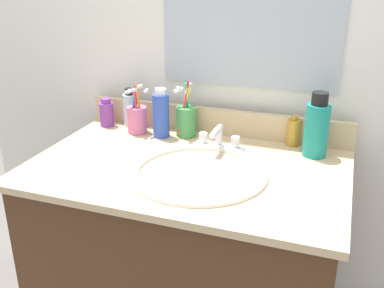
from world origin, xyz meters
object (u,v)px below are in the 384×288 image
bottle_oil_amber (293,132)px  cup_green (186,120)px  cup_pink (137,118)px  bottle_gel_clear (130,109)px  bottle_cream_purple (107,113)px  faucet (218,141)px  bottle_mouthwash_teal (317,128)px  bottle_shampoo_blue (161,114)px

bottle_oil_amber → cup_green: bearing=-174.1°
bottle_oil_amber → cup_pink: (-0.54, -0.07, 0.01)m
bottle_gel_clear → cup_pink: size_ratio=0.77×
cup_pink → cup_green: 0.18m
cup_pink → cup_green: (0.17, 0.03, 0.00)m
cup_green → cup_pink: bearing=-170.5°
bottle_cream_purple → cup_green: cup_green is taller
faucet → bottle_mouthwash_teal: bottle_mouthwash_teal is taller
bottle_oil_amber → bottle_mouthwash_teal: bearing=-40.3°
faucet → bottle_oil_amber: size_ratio=1.57×
bottle_shampoo_blue → bottle_oil_amber: (0.44, 0.07, -0.03)m
cup_green → bottle_mouthwash_teal: bearing=-3.5°
bottle_shampoo_blue → bottle_gel_clear: bottle_shampoo_blue is taller
faucet → bottle_mouthwash_teal: size_ratio=0.78×
bottle_gel_clear → bottle_cream_purple: bearing=-158.3°
bottle_cream_purple → bottle_mouthwash_teal: bearing=-2.0°
faucet → bottle_gel_clear: 0.39m
bottle_cream_purple → bottle_oil_amber: 0.68m
bottle_shampoo_blue → cup_green: (0.08, 0.04, -0.02)m
bottle_cream_purple → bottle_oil_amber: bearing=3.3°
bottle_shampoo_blue → bottle_gel_clear: size_ratio=1.21×
bottle_oil_amber → bottle_cream_purple: bearing=-176.7°
bottle_gel_clear → bottle_oil_amber: bottle_gel_clear is taller
faucet → cup_pink: size_ratio=0.87×
bottle_gel_clear → faucet: bearing=-16.7°
bottle_shampoo_blue → cup_green: size_ratio=0.89×
cup_pink → bottle_oil_amber: bearing=7.1°
bottle_mouthwash_teal → cup_pink: 0.61m
bottle_shampoo_blue → bottle_mouthwash_teal: 0.52m
faucet → bottle_mouthwash_teal: bearing=10.4°
faucet → cup_pink: bearing=170.6°
bottle_gel_clear → cup_green: (0.23, -0.03, -0.01)m
bottle_shampoo_blue → cup_green: 0.09m
bottle_mouthwash_teal → cup_green: size_ratio=1.05×
cup_green → faucet: bearing=-30.1°
faucet → cup_pink: (-0.31, 0.05, 0.03)m
bottle_oil_amber → bottle_gel_clear: bearing=-179.3°
faucet → bottle_cream_purple: 0.46m
bottle_cream_purple → bottle_oil_amber: bottle_cream_purple is taller
bottle_shampoo_blue → bottle_oil_amber: size_ratio=1.69×
bottle_oil_amber → bottle_mouthwash_teal: size_ratio=0.50×
bottle_gel_clear → cup_green: 0.23m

